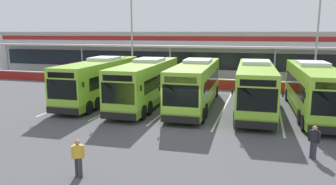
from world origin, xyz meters
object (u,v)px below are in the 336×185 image
object	(u,v)px
coach_bus_right_centre	(255,88)
lamp_post_west	(132,29)
coach_bus_leftmost	(101,81)
coach_bus_left_centre	(146,83)
coach_bus_centre	(196,85)
pedestrian_in_dark_coat	(78,157)
coach_bus_rightmost	(313,90)
lamp_post_centre	(318,29)
pedestrian_near_bin	(314,141)

from	to	relation	value
coach_bus_right_centre	lamp_post_west	bearing A→B (deg)	144.11
coach_bus_leftmost	coach_bus_left_centre	distance (m)	4.34
coach_bus_left_centre	coach_bus_centre	xyz separation A→B (m)	(4.08, 0.37, 0.00)
coach_bus_leftmost	coach_bus_right_centre	world-z (taller)	same
coach_bus_right_centre	lamp_post_west	size ratio (longest dim) A/B	1.11
coach_bus_right_centre	pedestrian_in_dark_coat	size ratio (longest dim) A/B	7.56
coach_bus_leftmost	pedestrian_in_dark_coat	size ratio (longest dim) A/B	7.56
coach_bus_centre	coach_bus_rightmost	size ratio (longest dim) A/B	1.00
coach_bus_rightmost	lamp_post_centre	bearing A→B (deg)	81.71
pedestrian_in_dark_coat	pedestrian_near_bin	bearing A→B (deg)	26.89
coach_bus_rightmost	pedestrian_in_dark_coat	bearing A→B (deg)	-127.29
coach_bus_centre	coach_bus_rightmost	distance (m)	8.68
coach_bus_leftmost	coach_bus_left_centre	bearing A→B (deg)	-2.84
pedestrian_in_dark_coat	lamp_post_centre	distance (m)	28.07
coach_bus_leftmost	lamp_post_west	world-z (taller)	lamp_post_west
coach_bus_centre	pedestrian_in_dark_coat	size ratio (longest dim) A/B	7.56
coach_bus_leftmost	coach_bus_left_centre	xyz separation A→B (m)	(4.33, -0.22, 0.00)
coach_bus_left_centre	coach_bus_rightmost	world-z (taller)	same
coach_bus_centre	pedestrian_in_dark_coat	bearing A→B (deg)	-98.46
lamp_post_west	coach_bus_right_centre	bearing A→B (deg)	-35.89
coach_bus_rightmost	lamp_post_centre	world-z (taller)	lamp_post_centre
coach_bus_right_centre	pedestrian_in_dark_coat	distance (m)	15.61
coach_bus_rightmost	lamp_post_centre	distance (m)	11.53
coach_bus_right_centre	lamp_post_centre	distance (m)	12.78
lamp_post_centre	coach_bus_leftmost	bearing A→B (deg)	-149.92
pedestrian_in_dark_coat	lamp_post_west	xyz separation A→B (m)	(-7.76, 24.53, 5.42)
coach_bus_left_centre	pedestrian_in_dark_coat	xyz separation A→B (m)	(1.99, -13.64, -0.91)
coach_bus_rightmost	lamp_post_centre	xyz separation A→B (m)	(1.53, 10.50, 4.50)
pedestrian_in_dark_coat	lamp_post_centre	xyz separation A→B (m)	(12.30, 24.64, 5.42)
pedestrian_in_dark_coat	coach_bus_rightmost	bearing A→B (deg)	52.71
lamp_post_west	coach_bus_left_centre	bearing A→B (deg)	-62.08
lamp_post_centre	coach_bus_centre	bearing A→B (deg)	-133.85
lamp_post_west	coach_bus_leftmost	bearing A→B (deg)	-82.33
coach_bus_leftmost	lamp_post_centre	bearing A→B (deg)	30.08
coach_bus_left_centre	coach_bus_centre	world-z (taller)	same
coach_bus_leftmost	pedestrian_near_bin	size ratio (longest dim) A/B	7.56
coach_bus_right_centre	lamp_post_west	distance (m)	18.39
coach_bus_left_centre	coach_bus_centre	distance (m)	4.09
coach_bus_centre	coach_bus_rightmost	xyz separation A→B (m)	(8.68, 0.13, 0.00)
coach_bus_centre	coach_bus_rightmost	world-z (taller)	same
pedestrian_near_bin	coach_bus_centre	bearing A→B (deg)	129.73
coach_bus_centre	lamp_post_west	distance (m)	15.10
lamp_post_west	coach_bus_centre	bearing A→B (deg)	-46.90
coach_bus_leftmost	coach_bus_rightmost	world-z (taller)	same
lamp_post_centre	coach_bus_rightmost	bearing A→B (deg)	-98.29
coach_bus_left_centre	coach_bus_leftmost	bearing A→B (deg)	177.16
pedestrian_in_dark_coat	coach_bus_right_centre	bearing A→B (deg)	64.61
coach_bus_left_centre	coach_bus_right_centre	size ratio (longest dim) A/B	1.00
coach_bus_right_centre	pedestrian_near_bin	distance (m)	9.69
coach_bus_centre	coach_bus_right_centre	xyz separation A→B (m)	(4.60, 0.07, 0.00)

